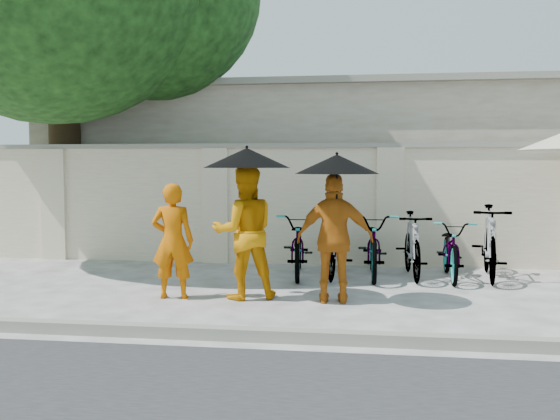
# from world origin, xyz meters

# --- Properties ---
(ground) EXTENTS (80.00, 80.00, 0.00)m
(ground) POSITION_xyz_m (0.00, 0.00, 0.00)
(ground) COLOR silver
(kerb) EXTENTS (40.00, 0.16, 0.12)m
(kerb) POSITION_xyz_m (0.00, -1.70, 0.06)
(kerb) COLOR gray
(kerb) RESTS_ON ground
(compound_wall) EXTENTS (20.00, 0.30, 2.00)m
(compound_wall) POSITION_xyz_m (1.00, 3.20, 1.00)
(compound_wall) COLOR beige
(compound_wall) RESTS_ON ground
(building_behind) EXTENTS (14.00, 6.00, 3.20)m
(building_behind) POSITION_xyz_m (2.00, 7.00, 1.60)
(building_behind) COLOR beige
(building_behind) RESTS_ON ground
(monk_left) EXTENTS (0.57, 0.41, 1.48)m
(monk_left) POSITION_xyz_m (-0.83, 0.08, 0.74)
(monk_left) COLOR #C55B03
(monk_left) RESTS_ON ground
(monk_center) EXTENTS (1.00, 0.89, 1.70)m
(monk_center) POSITION_xyz_m (0.08, 0.20, 0.85)
(monk_center) COLOR orange
(monk_center) RESTS_ON ground
(parasol_center) EXTENTS (1.09, 1.09, 0.95)m
(parasol_center) POSITION_xyz_m (0.13, 0.12, 1.79)
(parasol_center) COLOR black
(parasol_center) RESTS_ON ground
(monk_right) EXTENTS (0.96, 0.45, 1.60)m
(monk_right) POSITION_xyz_m (1.24, 0.10, 0.80)
(monk_right) COLOR #B45D12
(monk_right) RESTS_ON ground
(parasol_right) EXTENTS (1.02, 1.02, 0.92)m
(parasol_right) POSITION_xyz_m (1.26, 0.02, 1.71)
(parasol_right) COLOR black
(parasol_right) RESTS_ON ground
(bike_0) EXTENTS (0.83, 1.93, 0.98)m
(bike_0) POSITION_xyz_m (0.60, 1.92, 0.49)
(bike_0) COLOR slate
(bike_0) RESTS_ON ground
(bike_1) EXTENTS (0.67, 1.91, 1.13)m
(bike_1) POSITION_xyz_m (1.16, 1.99, 0.56)
(bike_1) COLOR slate
(bike_1) RESTS_ON ground
(bike_2) EXTENTS (0.69, 1.90, 0.99)m
(bike_2) POSITION_xyz_m (1.73, 1.97, 0.50)
(bike_2) COLOR slate
(bike_2) RESTS_ON ground
(bike_3) EXTENTS (0.57, 1.69, 1.00)m
(bike_3) POSITION_xyz_m (2.30, 1.99, 0.50)
(bike_3) COLOR slate
(bike_3) RESTS_ON ground
(bike_4) EXTENTS (0.64, 1.72, 0.90)m
(bike_4) POSITION_xyz_m (2.87, 1.95, 0.45)
(bike_4) COLOR slate
(bike_4) RESTS_ON ground
(bike_5) EXTENTS (0.72, 1.89, 1.11)m
(bike_5) POSITION_xyz_m (3.44, 2.05, 0.55)
(bike_5) COLOR slate
(bike_5) RESTS_ON ground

